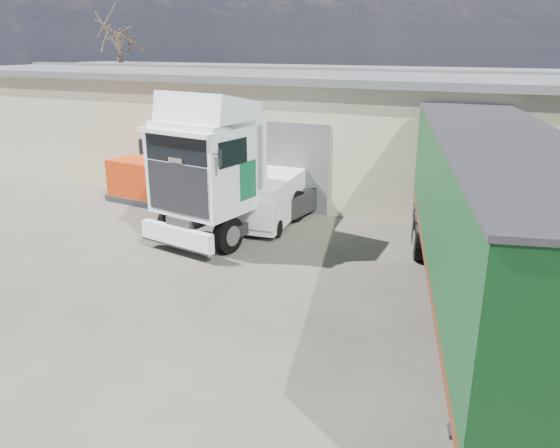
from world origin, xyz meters
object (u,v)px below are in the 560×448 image
at_px(bare_tree, 117,20).
at_px(tractor_unit, 224,176).
at_px(panel_van, 269,200).
at_px(orange_skip, 143,183).
at_px(box_trailer, 493,212).

xyz_separation_m(bare_tree, tractor_unit, (15.42, -13.62, -5.76)).
relative_size(bare_tree, tractor_unit, 1.20).
distance_m(bare_tree, panel_van, 21.37).
xyz_separation_m(tractor_unit, orange_skip, (-5.42, 2.35, -1.37)).
bearing_deg(panel_van, box_trailer, -35.41).
bearing_deg(panel_van, orange_skip, 169.34).
bearing_deg(bare_tree, panel_van, -36.13).
distance_m(bare_tree, box_trailer, 29.97).
bearing_deg(bare_tree, tractor_unit, -41.46).
xyz_separation_m(bare_tree, orange_skip, (10.00, -11.27, -7.14)).
height_order(bare_tree, orange_skip, bare_tree).
relative_size(box_trailer, orange_skip, 4.64).
bearing_deg(orange_skip, bare_tree, 137.50).
bearing_deg(tractor_unit, panel_van, 72.58).
bearing_deg(box_trailer, orange_skip, 146.17).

